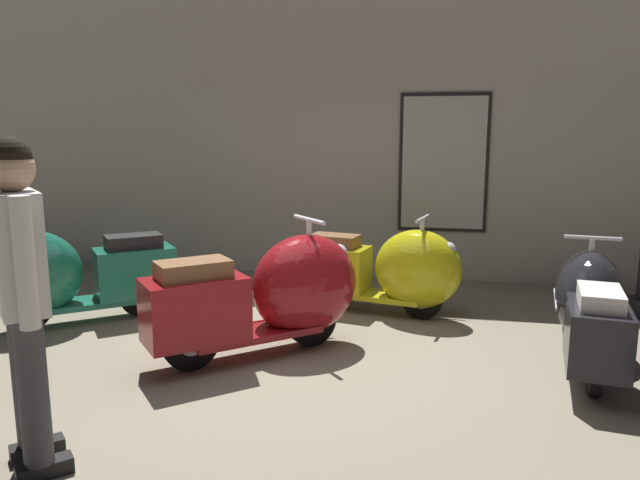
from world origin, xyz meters
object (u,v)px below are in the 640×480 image
object	(u,v)px
scooter_1	(274,293)
scooter_3	(590,308)
scooter_0	(64,275)
scooter_2	(391,270)
visitor_0	(21,284)

from	to	relation	value
scooter_1	scooter_3	xyz separation A→B (m)	(2.49, 0.26, -0.06)
scooter_0	scooter_2	bearing A→B (deg)	158.79
scooter_0	scooter_1	bearing A→B (deg)	133.29
scooter_0	scooter_1	xyz separation A→B (m)	(2.12, -0.31, 0.02)
scooter_0	scooter_1	world-z (taller)	scooter_1
scooter_3	visitor_0	bearing A→B (deg)	132.18
scooter_3	visitor_0	world-z (taller)	visitor_0
scooter_0	visitor_0	size ratio (longest dim) A/B	0.94
scooter_0	scooter_2	xyz separation A→B (m)	(2.98, 0.92, -0.03)
scooter_0	scooter_2	distance (m)	3.12
scooter_0	visitor_0	xyz separation A→B (m)	(1.30, -2.23, 0.55)
scooter_2	scooter_3	world-z (taller)	scooter_2
scooter_1	scooter_2	bearing A→B (deg)	14.13
scooter_3	scooter_1	bearing A→B (deg)	104.80
scooter_1	visitor_0	size ratio (longest dim) A/B	0.96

